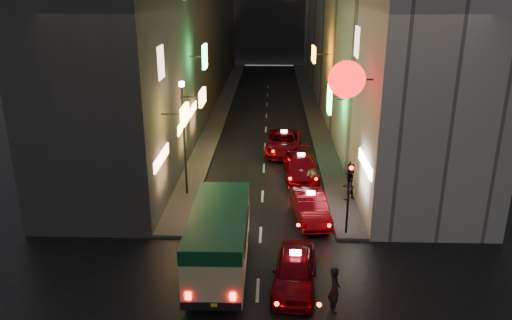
# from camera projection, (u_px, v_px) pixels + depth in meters

# --- Properties ---
(building_left) EXTENTS (7.42, 52.00, 18.00)m
(building_left) POSITION_uv_depth(u_px,v_px,m) (178.00, 9.00, 44.68)
(building_left) COLOR #343230
(building_left) RESTS_ON ground
(building_right) EXTENTS (8.02, 52.00, 18.00)m
(building_right) POSITION_uv_depth(u_px,v_px,m) (358.00, 9.00, 44.19)
(building_right) COLOR #A9A39B
(building_right) RESTS_ON ground
(sidewalk_left) EXTENTS (1.50, 52.00, 0.15)m
(sidewalk_left) POSITION_uv_depth(u_px,v_px,m) (222.00, 107.00, 47.54)
(sidewalk_left) COLOR #4A4744
(sidewalk_left) RESTS_ON ground
(sidewalk_right) EXTENTS (1.50, 52.00, 0.15)m
(sidewalk_right) POSITION_uv_depth(u_px,v_px,m) (312.00, 107.00, 47.28)
(sidewalk_right) COLOR #4A4744
(sidewalk_right) RESTS_ON ground
(minibus) EXTENTS (2.23, 6.26, 2.69)m
(minibus) POSITION_uv_depth(u_px,v_px,m) (219.00, 234.00, 19.87)
(minibus) COLOR #CFB581
(minibus) RESTS_ON ground
(taxi_near) EXTENTS (2.63, 5.31, 1.80)m
(taxi_near) POSITION_uv_depth(u_px,v_px,m) (295.00, 268.00, 19.13)
(taxi_near) COLOR #6D020A
(taxi_near) RESTS_ON ground
(taxi_second) EXTENTS (2.66, 5.17, 1.74)m
(taxi_second) POSITION_uv_depth(u_px,v_px,m) (310.00, 205.00, 24.67)
(taxi_second) COLOR #6D020A
(taxi_second) RESTS_ON ground
(taxi_third) EXTENTS (2.33, 5.22, 1.80)m
(taxi_third) POSITION_uv_depth(u_px,v_px,m) (301.00, 165.00, 30.06)
(taxi_third) COLOR #6D020A
(taxi_third) RESTS_ON ground
(taxi_far) EXTENTS (2.53, 5.41, 1.85)m
(taxi_far) POSITION_uv_depth(u_px,v_px,m) (284.00, 141.00, 34.61)
(taxi_far) COLOR #6D020A
(taxi_far) RESTS_ON ground
(pedestrian_crossing) EXTENTS (0.48, 0.69, 1.99)m
(pedestrian_crossing) POSITION_uv_depth(u_px,v_px,m) (335.00, 287.00, 17.65)
(pedestrian_crossing) COLOR black
(pedestrian_crossing) RESTS_ON ground
(pedestrian_sidewalk) EXTENTS (0.78, 0.74, 1.78)m
(pedestrian_sidewalk) POSITION_uv_depth(u_px,v_px,m) (348.00, 184.00, 26.60)
(pedestrian_sidewalk) COLOR black
(pedestrian_sidewalk) RESTS_ON sidewalk_right
(traffic_light) EXTENTS (0.26, 0.43, 3.50)m
(traffic_light) POSITION_uv_depth(u_px,v_px,m) (350.00, 183.00, 22.35)
(traffic_light) COLOR black
(traffic_light) RESTS_ON sidewalk_right
(lamp_post) EXTENTS (0.28, 0.28, 6.22)m
(lamp_post) POSITION_uv_depth(u_px,v_px,m) (184.00, 131.00, 26.53)
(lamp_post) COLOR black
(lamp_post) RESTS_ON sidewalk_left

